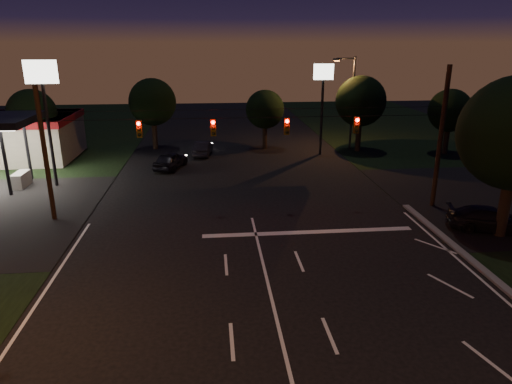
{
  "coord_description": "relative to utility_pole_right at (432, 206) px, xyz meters",
  "views": [
    {
      "loc": [
        -2.29,
        -11.95,
        10.26
      ],
      "look_at": [
        -0.14,
        9.99,
        3.0
      ],
      "focal_mm": 32.0,
      "sensor_mm": 36.0,
      "label": 1
    }
  ],
  "objects": [
    {
      "name": "ground",
      "position": [
        -12.0,
        -15.0,
        0.0
      ],
      "size": [
        140.0,
        140.0,
        0.0
      ],
      "primitive_type": "plane",
      "color": "black",
      "rests_on": "ground"
    },
    {
      "name": "stop_bar",
      "position": [
        -9.0,
        -3.5,
        0.01
      ],
      "size": [
        12.0,
        0.5,
        0.01
      ],
      "primitive_type": "cube",
      "color": "silver",
      "rests_on": "ground"
    },
    {
      "name": "utility_pole_right",
      "position": [
        0.0,
        0.0,
        0.0
      ],
      "size": [
        0.3,
        0.3,
        9.0
      ],
      "primitive_type": "cylinder",
      "color": "black",
      "rests_on": "ground"
    },
    {
      "name": "utility_pole_left",
      "position": [
        -24.0,
        0.0,
        0.0
      ],
      "size": [
        0.28,
        0.28,
        8.0
      ],
      "primitive_type": "cylinder",
      "color": "black",
      "rests_on": "ground"
    },
    {
      "name": "signal_span",
      "position": [
        -12.0,
        -0.04,
        5.5
      ],
      "size": [
        24.0,
        0.4,
        1.56
      ],
      "color": "black",
      "rests_on": "ground"
    },
    {
      "name": "pole_sign_left_near",
      "position": [
        -26.0,
        7.0,
        6.98
      ],
      "size": [
        2.2,
        0.3,
        9.1
      ],
      "color": "black",
      "rests_on": "ground"
    },
    {
      "name": "pole_sign_right",
      "position": [
        -4.0,
        15.0,
        6.24
      ],
      "size": [
        1.8,
        0.3,
        8.4
      ],
      "color": "black",
      "rests_on": "ground"
    },
    {
      "name": "street_light_right_far",
      "position": [
        -0.76,
        17.0,
        5.24
      ],
      "size": [
        2.2,
        0.35,
        9.0
      ],
      "color": "black",
      "rests_on": "ground"
    },
    {
      "name": "tree_far_a",
      "position": [
        -29.98,
        15.12,
        4.26
      ],
      "size": [
        4.2,
        4.2,
        6.42
      ],
      "color": "black",
      "rests_on": "ground"
    },
    {
      "name": "tree_far_b",
      "position": [
        -19.98,
        19.13,
        4.61
      ],
      "size": [
        4.6,
        4.6,
        6.98
      ],
      "color": "black",
      "rests_on": "ground"
    },
    {
      "name": "tree_far_c",
      "position": [
        -8.98,
        18.1,
        3.9
      ],
      "size": [
        3.8,
        3.8,
        5.86
      ],
      "color": "black",
      "rests_on": "ground"
    },
    {
      "name": "tree_far_d",
      "position": [
        0.02,
        16.13,
        4.83
      ],
      "size": [
        4.8,
        4.8,
        7.3
      ],
      "color": "black",
      "rests_on": "ground"
    },
    {
      "name": "tree_far_e",
      "position": [
        8.02,
        14.11,
        4.11
      ],
      "size": [
        4.0,
        4.0,
        6.18
      ],
      "color": "black",
      "rests_on": "ground"
    },
    {
      "name": "car_oncoming_a",
      "position": [
        -17.86,
        11.17,
        0.73
      ],
      "size": [
        3.02,
        4.62,
        1.46
      ],
      "primitive_type": "imported",
      "rotation": [
        0.0,
        0.0,
        2.81
      ],
      "color": "black",
      "rests_on": "ground"
    },
    {
      "name": "car_oncoming_b",
      "position": [
        -15.19,
        15.79,
        0.66
      ],
      "size": [
        1.94,
        4.17,
        1.32
      ],
      "primitive_type": "imported",
      "rotation": [
        0.0,
        0.0,
        3.0
      ],
      "color": "black",
      "rests_on": "ground"
    },
    {
      "name": "car_cross",
      "position": [
        1.35,
        -4.22,
        0.68
      ],
      "size": [
        5.02,
        3.19,
        1.35
      ],
      "primitive_type": "imported",
      "rotation": [
        0.0,
        0.0,
        1.27
      ],
      "color": "black",
      "rests_on": "ground"
    }
  ]
}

